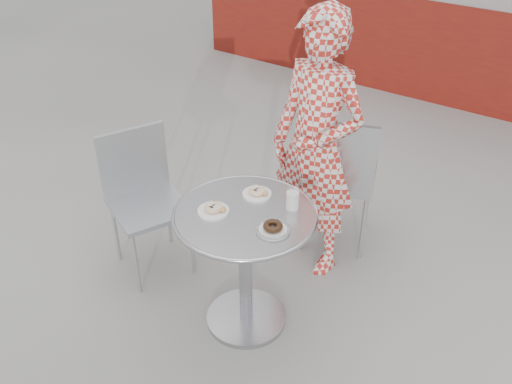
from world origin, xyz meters
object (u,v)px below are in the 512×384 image
Objects in this scene: chair_left at (152,230)px; seated_person at (316,148)px; plate_far at (257,192)px; chair_far at (336,201)px; bistro_table at (245,242)px; plate_near at (214,209)px; milk_cup at (293,200)px; plate_checker at (273,228)px.

seated_person is (0.80, 0.63, 0.55)m from chair_left.
plate_far is (-0.06, -0.53, -0.05)m from seated_person.
chair_far is at bearing -17.16° from chair_left.
bistro_table is 0.26m from plate_near.
plate_near is (-0.18, -1.06, 0.48)m from chair_far.
bistro_table is at bearing -70.29° from chair_left.
chair_far is at bearing 99.21° from milk_cup.
chair_left is at bearing -171.69° from plate_far.
seated_person is 10.21× the size of plate_near.
plate_checker is at bearing -42.10° from plate_far.
milk_cup reaches higher than plate_far.
plate_near is 0.41m from milk_cup.
milk_cup is (0.22, 0.00, 0.04)m from plate_far.
chair_left is 5.80× the size of plate_far.
seated_person is 0.53m from plate_far.
plate_far is at bearing 63.62° from chair_far.
plate_checker is at bearing -83.87° from milk_cup.
plate_checker is 1.50× the size of milk_cup.
bistro_table is 4.70× the size of plate_near.
plate_near is at bearing -93.72° from seated_person.
chair_far is 0.60m from seated_person.
seated_person is 0.80m from plate_near.
plate_checker is (0.98, -0.11, 0.50)m from chair_left.
bistro_table is at bearing 167.97° from plate_checker.
seated_person is at bearing 64.38° from chair_far.
milk_cup is (0.17, 0.18, 0.24)m from bistro_table.
bistro_table is 0.84× the size of chair_left.
plate_checker is at bearing -68.83° from seated_person.
milk_cup is (0.16, -0.52, -0.01)m from seated_person.
plate_near is (-0.14, -0.08, 0.20)m from bistro_table.
bistro_table is at bearing -76.25° from plate_far.
chair_left is at bearing -173.52° from milk_cup.
plate_near is 0.34m from plate_checker.
milk_cup is at bearing -65.80° from seated_person.
plate_near is at bearing -149.72° from bistro_table.
plate_far is 0.96× the size of plate_near.
chair_left is at bearing -134.01° from seated_person.
chair_far is at bearing 83.89° from plate_far.
plate_near is at bearing 60.07° from chair_far.
chair_left is at bearing 173.54° from plate_checker.
seated_person is 9.76× the size of plate_checker.
milk_cup reaches higher than plate_checker.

